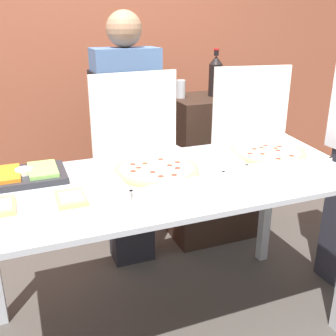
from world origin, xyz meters
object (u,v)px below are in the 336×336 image
(paper_plate_front_right, at_px, (0,208))
(person_server_vest, at_px, (128,132))
(veggie_tray, at_px, (25,175))
(soda_can_silver, at_px, (181,89))
(soda_can_colored, at_px, (229,89))
(paper_plate_front_left, at_px, (71,199))
(pizza_box_near_right, at_px, (263,140))
(soda_bottle, at_px, (215,76))
(pizza_box_far_left, at_px, (151,156))

(paper_plate_front_right, xyz_separation_m, person_server_vest, (0.76, 0.81, 0.03))
(veggie_tray, xyz_separation_m, person_server_vest, (0.65, 0.50, 0.02))
(soda_can_silver, xyz_separation_m, soda_can_colored, (0.31, -0.12, 0.00))
(paper_plate_front_left, relative_size, soda_can_colored, 2.08)
(pizza_box_near_right, xyz_separation_m, soda_can_silver, (-0.18, 0.75, 0.18))
(soda_bottle, bearing_deg, paper_plate_front_left, -140.43)
(paper_plate_front_left, relative_size, person_server_vest, 0.16)
(pizza_box_far_left, xyz_separation_m, person_server_vest, (0.06, 0.62, -0.04))
(paper_plate_front_left, height_order, soda_can_colored, soda_can_colored)
(soda_bottle, bearing_deg, soda_can_colored, -61.17)
(veggie_tray, distance_m, soda_can_silver, 1.29)
(paper_plate_front_right, bearing_deg, soda_can_silver, 39.02)
(veggie_tray, bearing_deg, soda_can_silver, 31.19)
(pizza_box_near_right, bearing_deg, person_server_vest, 143.77)
(paper_plate_front_left, bearing_deg, soda_can_colored, 35.29)
(paper_plate_front_right, relative_size, paper_plate_front_left, 0.90)
(soda_can_silver, bearing_deg, pizza_box_near_right, -76.55)
(soda_bottle, relative_size, soda_can_colored, 2.65)
(soda_can_colored, height_order, person_server_vest, person_server_vest)
(paper_plate_front_right, height_order, person_server_vest, person_server_vest)
(person_server_vest, bearing_deg, soda_can_silver, -159.77)
(soda_bottle, bearing_deg, pizza_box_near_right, -95.93)
(veggie_tray, height_order, soda_can_silver, soda_can_silver)
(pizza_box_near_right, bearing_deg, paper_plate_front_right, -163.38)
(paper_plate_front_left, bearing_deg, paper_plate_front_right, 175.44)
(pizza_box_far_left, xyz_separation_m, soda_can_silver, (0.49, 0.79, 0.18))
(paper_plate_front_right, distance_m, soda_bottle, 1.77)
(paper_plate_front_right, bearing_deg, person_server_vest, 46.76)
(soda_can_silver, bearing_deg, person_server_vest, -159.77)
(paper_plate_front_right, bearing_deg, veggie_tray, 70.65)
(paper_plate_front_right, xyz_separation_m, paper_plate_front_left, (0.28, -0.02, -0.00))
(paper_plate_front_right, bearing_deg, pizza_box_far_left, 14.74)
(paper_plate_front_left, xyz_separation_m, soda_can_silver, (0.92, 0.99, 0.25))
(pizza_box_far_left, relative_size, soda_can_silver, 4.36)
(veggie_tray, relative_size, soda_can_silver, 3.03)
(soda_can_silver, bearing_deg, paper_plate_front_left, -132.83)
(pizza_box_far_left, height_order, soda_bottle, soda_bottle)
(soda_can_silver, distance_m, soda_can_colored, 0.33)
(pizza_box_far_left, bearing_deg, paper_plate_front_right, -171.65)
(pizza_box_far_left, height_order, veggie_tray, pizza_box_far_left)
(paper_plate_front_right, height_order, soda_can_colored, soda_can_colored)
(veggie_tray, height_order, soda_can_colored, soda_can_colored)
(soda_bottle, bearing_deg, soda_can_silver, 175.52)
(paper_plate_front_left, height_order, person_server_vest, person_server_vest)
(pizza_box_near_right, relative_size, person_server_vest, 0.33)
(veggie_tray, height_order, person_server_vest, person_server_vest)
(pizza_box_near_right, bearing_deg, pizza_box_far_left, -169.63)
(pizza_box_near_right, height_order, soda_bottle, soda_bottle)
(person_server_vest, bearing_deg, soda_can_colored, -176.92)
(soda_bottle, bearing_deg, pizza_box_far_left, -134.48)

